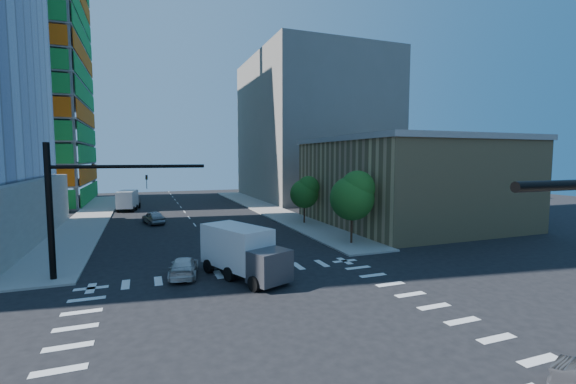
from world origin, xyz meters
name	(u,v)px	position (x,y,z in m)	size (l,w,h in m)	color
ground	(273,324)	(0.00, 0.00, 0.00)	(160.00, 160.00, 0.00)	black
road_markings	(273,324)	(0.00, 0.00, 0.01)	(20.00, 20.00, 0.01)	silver
sidewalk_ne	(267,209)	(12.50, 40.00, 0.07)	(5.00, 60.00, 0.15)	gray
sidewalk_nw	(90,218)	(-12.50, 40.00, 0.07)	(5.00, 60.00, 0.15)	gray
construction_building	(1,60)	(-27.41, 61.93, 24.61)	(25.16, 34.50, 70.60)	slate
commercial_building	(407,181)	(25.00, 22.00, 5.31)	(20.50, 22.50, 10.60)	tan
bg_building_ne	(313,129)	(27.00, 55.00, 14.00)	(24.00, 30.00, 28.00)	slate
signal_mast_nw	(75,198)	(-10.00, 11.50, 5.49)	(10.20, 0.40, 9.00)	black
tree_south	(354,195)	(12.63, 13.90, 4.69)	(4.16, 4.16, 6.82)	#382316
tree_north	(306,192)	(12.93, 25.90, 3.99)	(3.54, 3.52, 5.78)	#382316
car_nb_far	(250,234)	(3.85, 18.46, 0.75)	(2.48, 5.37, 1.49)	black
car_sb_near	(184,267)	(-3.29, 9.54, 0.65)	(1.82, 4.49, 1.30)	silver
car_sb_mid	(153,217)	(-4.66, 32.62, 0.80)	(1.88, 4.67, 1.59)	#95989C
box_truck_near	(246,256)	(0.61, 7.58, 1.51)	(5.05, 7.08, 3.42)	black
box_truck_far	(129,201)	(-7.86, 47.02, 1.37)	(3.50, 6.26, 3.10)	black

